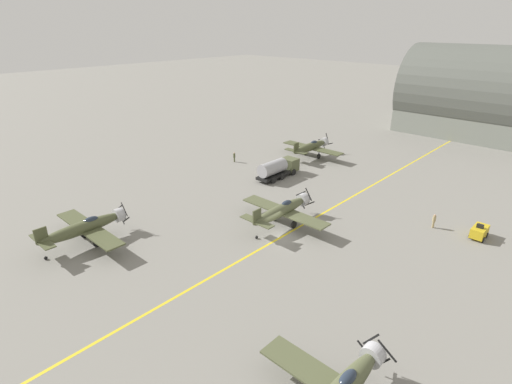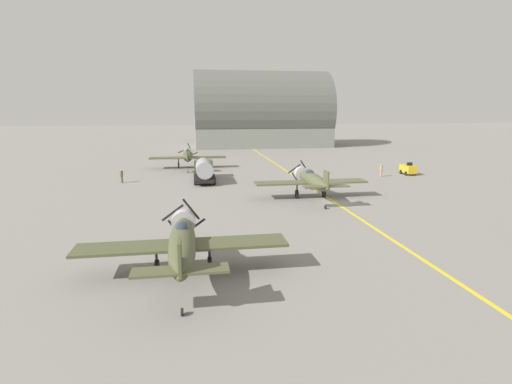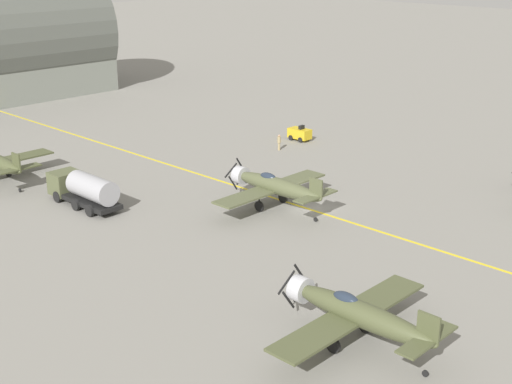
{
  "view_description": "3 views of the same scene",
  "coord_description": "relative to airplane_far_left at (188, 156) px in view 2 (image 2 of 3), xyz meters",
  "views": [
    {
      "loc": [
        25.18,
        -31.35,
        22.69
      ],
      "look_at": [
        -5.26,
        1.36,
        3.67
      ],
      "focal_mm": 28.0,
      "sensor_mm": 36.0,
      "label": 1
    },
    {
      "loc": [
        -14.23,
        -37.51,
        9.38
      ],
      "look_at": [
        -8.42,
        -1.51,
        1.72
      ],
      "focal_mm": 28.0,
      "sensor_mm": 36.0,
      "label": 2
    },
    {
      "loc": [
        -44.06,
        -36.09,
        21.38
      ],
      "look_at": [
        -7.08,
        -0.53,
        3.46
      ],
      "focal_mm": 50.0,
      "sensor_mm": 36.0,
      "label": 3
    }
  ],
  "objects": [
    {
      "name": "ground_plane",
      "position": [
        14.86,
        -26.36,
        -2.01
      ],
      "size": [
        400.0,
        400.0,
        0.0
      ],
      "primitive_type": "plane",
      "color": "gray"
    },
    {
      "name": "taxiway_stripe",
      "position": [
        14.86,
        -26.36,
        -2.01
      ],
      "size": [
        0.3,
        160.0,
        0.01
      ],
      "primitive_type": "cube",
      "color": "yellow",
      "rests_on": "ground"
    },
    {
      "name": "airplane_far_left",
      "position": [
        0.0,
        0.0,
        0.0
      ],
      "size": [
        12.0,
        9.98,
        3.7
      ],
      "rotation": [
        0.0,
        0.0,
        0.03
      ],
      "color": "#484D2F",
      "rests_on": "ground"
    },
    {
      "name": "airplane_near_left",
      "position": [
        -0.05,
        -42.12,
        0.0
      ],
      "size": [
        12.0,
        9.98,
        3.65
      ],
      "rotation": [
        0.0,
        0.0,
        0.1
      ],
      "color": "#4A4F31",
      "rests_on": "ground"
    },
    {
      "name": "airplane_mid_center",
      "position": [
        13.02,
        -24.02,
        0.0
      ],
      "size": [
        12.0,
        9.98,
        3.65
      ],
      "rotation": [
        0.0,
        0.0,
        -0.2
      ],
      "color": "#525739",
      "rests_on": "ground"
    },
    {
      "name": "fuel_tanker",
      "position": [
        2.14,
        -11.84,
        -0.5
      ],
      "size": [
        2.68,
        8.0,
        2.98
      ],
      "color": "black",
      "rests_on": "ground"
    },
    {
      "name": "tow_tractor",
      "position": [
        31.43,
        -11.11,
        -1.22
      ],
      "size": [
        1.57,
        2.6,
        1.79
      ],
      "color": "gold",
      "rests_on": "ground"
    },
    {
      "name": "ground_crew_walking",
      "position": [
        -8.36,
        -11.31,
        -1.06
      ],
      "size": [
        0.38,
        0.38,
        1.75
      ],
      "color": "#515638",
      "rests_on": "ground"
    },
    {
      "name": "ground_crew_inspecting",
      "position": [
        26.7,
        -12.2,
        -1.05
      ],
      "size": [
        0.38,
        0.38,
        1.76
      ],
      "color": "tan",
      "rests_on": "ground"
    },
    {
      "name": "hangar",
      "position": [
        18.2,
        37.64,
        5.43
      ],
      "size": [
        33.2,
        19.81,
        19.81
      ],
      "color": "gray",
      "rests_on": "ground"
    }
  ]
}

